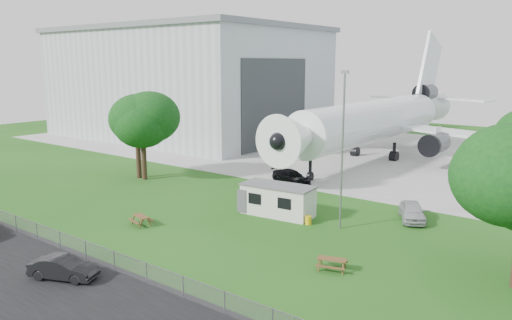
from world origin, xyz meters
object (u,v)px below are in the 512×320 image
Objects in this scene: picnic_west at (141,225)px; car_centre_sedan at (63,268)px; airliner at (378,119)px; site_cabin at (278,200)px; picnic_east at (332,270)px; hangar at (188,81)px.

picnic_west is 0.44× the size of car_centre_sedan.
picnic_west is at bearing -94.02° from airliner.
airliner is 30.33m from site_cabin.
site_cabin is 3.82× the size of picnic_west.
car_centre_sedan is at bearing -88.14° from airliner.
hangar is at bearing 125.95° from picnic_east.
airliner is at bearing 102.14° from picnic_west.
picnic_west is (-7.09, -8.77, -1.31)m from site_cabin.
picnic_east is (16.31, 1.44, 0.00)m from picnic_west.
picnic_west is at bearing -128.93° from site_cabin.
hangar reaches higher than car_centre_sedan.
airliner is 11.62× the size of car_centre_sedan.
site_cabin is 1.67× the size of car_centre_sedan.
picnic_west is at bearing -49.29° from hangar.
car_centre_sedan reaches higher than picnic_west.
hangar is 50.86m from site_cabin.
site_cabin is 3.82× the size of picnic_east.
hangar is 62.70m from picnic_east.
airliner is at bearing 98.37° from site_cabin.
site_cabin is at bearing -32.81° from car_centre_sedan.
picnic_west is (-2.71, -38.52, -5.27)m from airliner.
site_cabin reaches higher than picnic_east.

